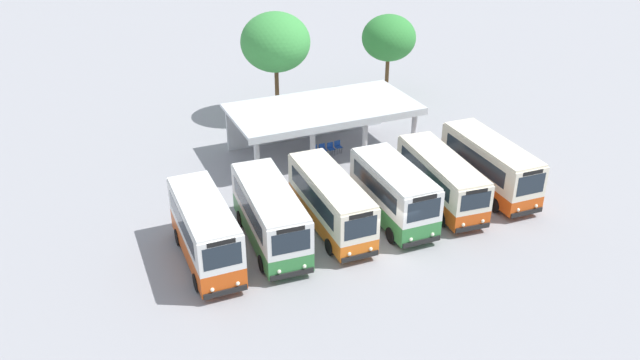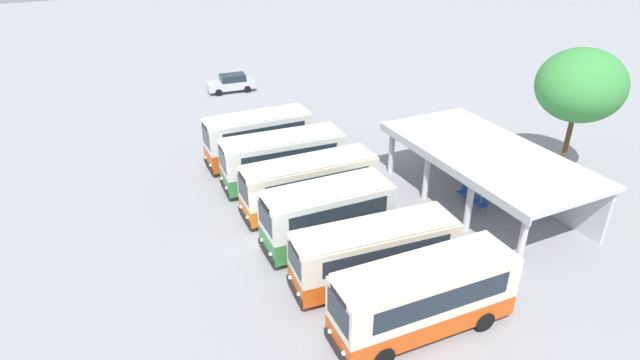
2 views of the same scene
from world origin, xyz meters
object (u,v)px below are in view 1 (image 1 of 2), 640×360
(city_bus_fifth_blue, at_px, (441,178))
(waiting_chair_fourth_seat, at_px, (338,146))
(city_bus_far_end_green, at_px, (490,164))
(waiting_chair_second_from_end, at_px, (323,149))
(city_bus_nearest_orange, at_px, (205,230))
(city_bus_middle_cream, at_px, (331,201))
(waiting_chair_end_by_column, at_px, (315,150))
(city_bus_second_in_row, at_px, (270,214))
(waiting_chair_middle_seat, at_px, (331,148))
(city_bus_fourth_amber, at_px, (393,192))

(city_bus_fifth_blue, relative_size, waiting_chair_fourth_seat, 9.20)
(city_bus_far_end_green, height_order, waiting_chair_second_from_end, city_bus_far_end_green)
(city_bus_nearest_orange, relative_size, waiting_chair_second_from_end, 8.26)
(city_bus_middle_cream, height_order, waiting_chair_end_by_column, city_bus_middle_cream)
(city_bus_second_in_row, bearing_deg, city_bus_middle_cream, 2.21)
(city_bus_second_in_row, bearing_deg, waiting_chair_second_from_end, 52.13)
(city_bus_fifth_blue, bearing_deg, waiting_chair_fourth_seat, 106.26)
(waiting_chair_second_from_end, xyz_separation_m, waiting_chair_middle_seat, (0.59, -0.05, 0.00))
(waiting_chair_end_by_column, bearing_deg, city_bus_middle_cream, -107.53)
(city_bus_nearest_orange, xyz_separation_m, waiting_chair_end_by_column, (9.89, 9.22, -1.38))
(city_bus_middle_cream, xyz_separation_m, waiting_chair_fourth_seat, (4.55, 8.81, -1.22))
(waiting_chair_second_from_end, height_order, waiting_chair_fourth_seat, same)
(city_bus_nearest_orange, relative_size, city_bus_middle_cream, 0.91)
(city_bus_nearest_orange, distance_m, city_bus_far_end_green, 17.80)
(waiting_chair_end_by_column, bearing_deg, city_bus_far_end_green, -47.60)
(waiting_chair_middle_seat, bearing_deg, city_bus_second_in_row, -130.33)
(city_bus_middle_cream, xyz_separation_m, waiting_chair_middle_seat, (3.95, 8.71, -1.22))
(waiting_chair_fourth_seat, bearing_deg, waiting_chair_end_by_column, -178.88)
(city_bus_far_end_green, bearing_deg, city_bus_fourth_amber, -173.83)
(city_bus_fourth_amber, height_order, waiting_chair_fourth_seat, city_bus_fourth_amber)
(city_bus_second_in_row, height_order, waiting_chair_fourth_seat, city_bus_second_in_row)
(city_bus_fifth_blue, relative_size, waiting_chair_end_by_column, 9.20)
(city_bus_fifth_blue, relative_size, city_bus_far_end_green, 1.01)
(city_bus_second_in_row, bearing_deg, city_bus_fourth_amber, -4.13)
(city_bus_middle_cream, relative_size, waiting_chair_middle_seat, 9.11)
(city_bus_middle_cream, distance_m, waiting_chair_end_by_column, 9.28)
(city_bus_middle_cream, distance_m, waiting_chair_second_from_end, 9.47)
(city_bus_second_in_row, height_order, city_bus_middle_cream, city_bus_second_in_row)
(city_bus_fourth_amber, distance_m, waiting_chair_fourth_seat, 9.60)
(waiting_chair_second_from_end, distance_m, waiting_chair_middle_seat, 0.59)
(waiting_chair_end_by_column, bearing_deg, city_bus_nearest_orange, -137.01)
(city_bus_fifth_blue, distance_m, waiting_chair_middle_seat, 9.35)
(city_bus_nearest_orange, height_order, city_bus_fifth_blue, city_bus_nearest_orange)
(city_bus_fifth_blue, xyz_separation_m, city_bus_far_end_green, (3.56, 0.13, 0.15))
(city_bus_nearest_orange, xyz_separation_m, waiting_chair_fourth_seat, (11.66, 9.25, -1.38))
(city_bus_middle_cream, bearing_deg, waiting_chair_end_by_column, 72.47)
(city_bus_second_in_row, bearing_deg, waiting_chair_end_by_column, 54.61)
(waiting_chair_fourth_seat, bearing_deg, city_bus_nearest_orange, -141.57)
(city_bus_second_in_row, relative_size, city_bus_fifth_blue, 0.97)
(city_bus_far_end_green, bearing_deg, city_bus_second_in_row, -178.97)
(city_bus_second_in_row, xyz_separation_m, city_bus_middle_cream, (3.56, 0.14, -0.07))
(city_bus_far_end_green, relative_size, waiting_chair_second_from_end, 9.09)
(city_bus_nearest_orange, height_order, waiting_chair_second_from_end, city_bus_nearest_orange)
(waiting_chair_second_from_end, bearing_deg, city_bus_second_in_row, -127.87)
(city_bus_fifth_blue, distance_m, city_bus_far_end_green, 3.56)
(city_bus_fourth_amber, distance_m, waiting_chair_end_by_column, 9.55)
(city_bus_middle_cream, xyz_separation_m, city_bus_far_end_green, (10.68, 0.12, 0.07))
(waiting_chair_second_from_end, xyz_separation_m, waiting_chair_fourth_seat, (1.18, 0.05, 0.00))
(waiting_chair_middle_seat, bearing_deg, city_bus_fifth_blue, -70.07)
(city_bus_fifth_blue, distance_m, waiting_chair_end_by_column, 9.86)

